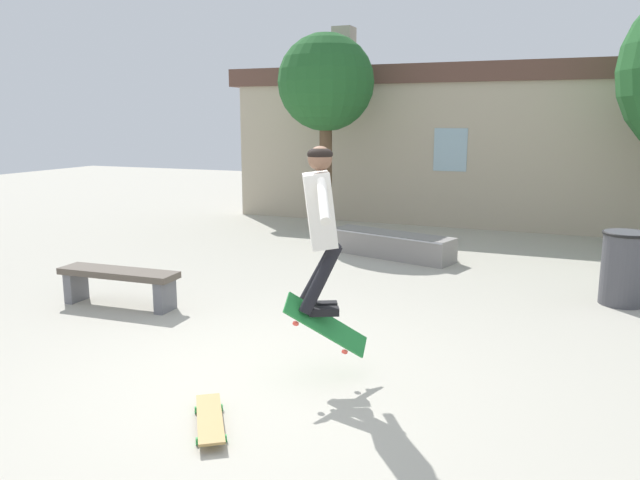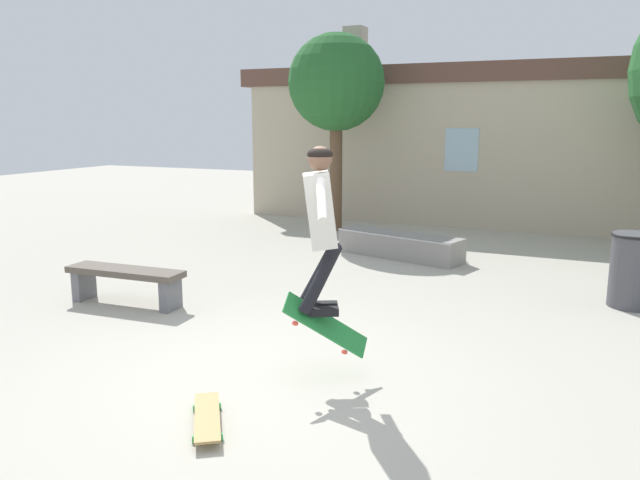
{
  "view_description": "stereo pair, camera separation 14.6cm",
  "coord_description": "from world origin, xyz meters",
  "px_view_note": "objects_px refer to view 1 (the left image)",
  "views": [
    {
      "loc": [
        2.41,
        -4.67,
        2.32
      ],
      "look_at": [
        0.41,
        0.24,
        1.28
      ],
      "focal_mm": 35.0,
      "sensor_mm": 36.0,
      "label": 1
    },
    {
      "loc": [
        2.55,
        -4.62,
        2.32
      ],
      "look_at": [
        0.41,
        0.24,
        1.28
      ],
      "focal_mm": 35.0,
      "sensor_mm": 36.0,
      "label": 2
    }
  ],
  "objects_px": {
    "trash_bin": "(624,267)",
    "skateboard_resting": "(210,418)",
    "tree_left": "(326,84)",
    "skateboard_flipping": "(326,325)",
    "park_bench": "(119,280)",
    "skate_ledge": "(391,245)",
    "skater": "(320,216)"
  },
  "relations": [
    {
      "from": "skateboard_flipping",
      "to": "tree_left",
      "type": "bearing_deg",
      "value": 73.11
    },
    {
      "from": "park_bench",
      "to": "trash_bin",
      "type": "relative_size",
      "value": 1.7
    },
    {
      "from": "tree_left",
      "to": "skateboard_flipping",
      "type": "bearing_deg",
      "value": -68.25
    },
    {
      "from": "tree_left",
      "to": "skater",
      "type": "relative_size",
      "value": 2.75
    },
    {
      "from": "park_bench",
      "to": "skateboard_flipping",
      "type": "bearing_deg",
      "value": -22.25
    },
    {
      "from": "trash_bin",
      "to": "skateboard_resting",
      "type": "relative_size",
      "value": 1.2
    },
    {
      "from": "tree_left",
      "to": "skateboard_resting",
      "type": "distance_m",
      "value": 9.14
    },
    {
      "from": "skater",
      "to": "skateboard_flipping",
      "type": "distance_m",
      "value": 0.97
    },
    {
      "from": "park_bench",
      "to": "skateboard_resting",
      "type": "height_order",
      "value": "park_bench"
    },
    {
      "from": "trash_bin",
      "to": "skateboard_resting",
      "type": "xyz_separation_m",
      "value": [
        -3.11,
        -4.75,
        -0.42
      ]
    },
    {
      "from": "skate_ledge",
      "to": "skater",
      "type": "bearing_deg",
      "value": -65.13
    },
    {
      "from": "park_bench",
      "to": "skate_ledge",
      "type": "height_order",
      "value": "park_bench"
    },
    {
      "from": "tree_left",
      "to": "trash_bin",
      "type": "xyz_separation_m",
      "value": [
        5.47,
        -3.58,
        -2.52
      ]
    },
    {
      "from": "tree_left",
      "to": "skater",
      "type": "bearing_deg",
      "value": -68.64
    },
    {
      "from": "skate_ledge",
      "to": "trash_bin",
      "type": "xyz_separation_m",
      "value": [
        3.47,
        -1.56,
        0.28
      ]
    },
    {
      "from": "park_bench",
      "to": "skater",
      "type": "relative_size",
      "value": 1.09
    },
    {
      "from": "tree_left",
      "to": "skate_ledge",
      "type": "relative_size",
      "value": 1.77
    },
    {
      "from": "trash_bin",
      "to": "skateboard_flipping",
      "type": "relative_size",
      "value": 1.47
    },
    {
      "from": "park_bench",
      "to": "skate_ledge",
      "type": "distance_m",
      "value": 4.69
    },
    {
      "from": "skater",
      "to": "skateboard_flipping",
      "type": "bearing_deg",
      "value": -49.74
    },
    {
      "from": "tree_left",
      "to": "trash_bin",
      "type": "distance_m",
      "value": 7.01
    },
    {
      "from": "skateboard_flipping",
      "to": "skateboard_resting",
      "type": "relative_size",
      "value": 0.81
    },
    {
      "from": "skate_ledge",
      "to": "skateboard_resting",
      "type": "bearing_deg",
      "value": -70.72
    },
    {
      "from": "skate_ledge",
      "to": "skater",
      "type": "distance_m",
      "value": 5.38
    },
    {
      "from": "trash_bin",
      "to": "skateboard_resting",
      "type": "height_order",
      "value": "trash_bin"
    },
    {
      "from": "skater",
      "to": "skateboard_flipping",
      "type": "height_order",
      "value": "skater"
    },
    {
      "from": "skater",
      "to": "skateboard_resting",
      "type": "height_order",
      "value": "skater"
    },
    {
      "from": "tree_left",
      "to": "park_bench",
      "type": "distance_m",
      "value": 6.63
    },
    {
      "from": "skateboard_resting",
      "to": "park_bench",
      "type": "bearing_deg",
      "value": 16.06
    },
    {
      "from": "skateboard_resting",
      "to": "skate_ledge",
      "type": "bearing_deg",
      "value": -31.05
    },
    {
      "from": "tree_left",
      "to": "park_bench",
      "type": "bearing_deg",
      "value": -93.56
    },
    {
      "from": "tree_left",
      "to": "skateboard_resting",
      "type": "xyz_separation_m",
      "value": [
        2.36,
        -8.33,
        -2.94
      ]
    }
  ]
}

